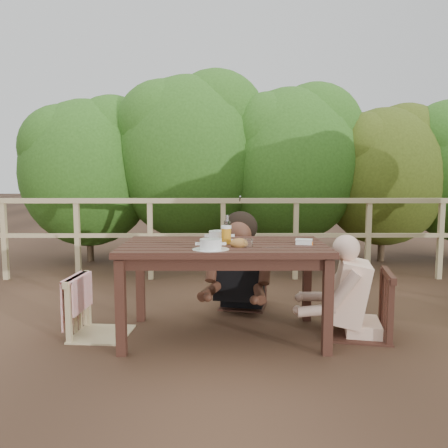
{
  "coord_description": "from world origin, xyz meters",
  "views": [
    {
      "loc": [
        -0.02,
        -3.48,
        1.28
      ],
      "look_at": [
        0.0,
        0.05,
        0.9
      ],
      "focal_mm": 35.89,
      "sensor_mm": 36.0,
      "label": 1
    }
  ],
  "objects_px": {
    "chair_far": "(244,263)",
    "soup_near": "(211,245)",
    "chair_right": "(360,274)",
    "beer_glass": "(226,236)",
    "bottle": "(227,230)",
    "butter_tub": "(304,243)",
    "chair_left": "(101,280)",
    "diner_right": "(365,253)",
    "table": "(224,291)",
    "tumbler": "(249,244)",
    "bread_roll": "(239,243)",
    "woman": "(244,233)",
    "soup_far": "(220,237)"
  },
  "relations": [
    {
      "from": "soup_far",
      "to": "butter_tub",
      "type": "xyz_separation_m",
      "value": [
        0.66,
        -0.19,
        -0.02
      ]
    },
    {
      "from": "bottle",
      "to": "butter_tub",
      "type": "xyz_separation_m",
      "value": [
        0.6,
        -0.09,
        -0.09
      ]
    },
    {
      "from": "chair_left",
      "to": "chair_right",
      "type": "distance_m",
      "value": 2.08
    },
    {
      "from": "table",
      "to": "tumbler",
      "type": "bearing_deg",
      "value": -46.1
    },
    {
      "from": "chair_right",
      "to": "bottle",
      "type": "xyz_separation_m",
      "value": [
        -1.07,
        0.02,
        0.36
      ]
    },
    {
      "from": "chair_right",
      "to": "bottle",
      "type": "height_order",
      "value": "chair_right"
    },
    {
      "from": "chair_far",
      "to": "soup_near",
      "type": "distance_m",
      "value": 1.19
    },
    {
      "from": "diner_right",
      "to": "bread_roll",
      "type": "distance_m",
      "value": 1.03
    },
    {
      "from": "diner_right",
      "to": "tumbler",
      "type": "distance_m",
      "value": 0.97
    },
    {
      "from": "bottle",
      "to": "butter_tub",
      "type": "bearing_deg",
      "value": -8.26
    },
    {
      "from": "chair_left",
      "to": "chair_right",
      "type": "xyz_separation_m",
      "value": [
        2.08,
        0.01,
        0.04
      ]
    },
    {
      "from": "chair_left",
      "to": "soup_near",
      "type": "relative_size",
      "value": 3.37
    },
    {
      "from": "chair_left",
      "to": "butter_tub",
      "type": "xyz_separation_m",
      "value": [
        1.61,
        -0.07,
        0.31
      ]
    },
    {
      "from": "soup_near",
      "to": "bottle",
      "type": "relative_size",
      "value": 1.14
    },
    {
      "from": "chair_right",
      "to": "table",
      "type": "bearing_deg",
      "value": -76.86
    },
    {
      "from": "chair_far",
      "to": "tumbler",
      "type": "relative_size",
      "value": 10.9
    },
    {
      "from": "chair_far",
      "to": "chair_right",
      "type": "bearing_deg",
      "value": -29.43
    },
    {
      "from": "woman",
      "to": "diner_right",
      "type": "height_order",
      "value": "woman"
    },
    {
      "from": "table",
      "to": "woman",
      "type": "height_order",
      "value": "woman"
    },
    {
      "from": "chair_left",
      "to": "diner_right",
      "type": "bearing_deg",
      "value": -85.43
    },
    {
      "from": "chair_far",
      "to": "soup_far",
      "type": "relative_size",
      "value": 2.97
    },
    {
      "from": "beer_glass",
      "to": "tumbler",
      "type": "distance_m",
      "value": 0.25
    },
    {
      "from": "woman",
      "to": "soup_far",
      "type": "bearing_deg",
      "value": 84.0
    },
    {
      "from": "diner_right",
      "to": "soup_far",
      "type": "height_order",
      "value": "diner_right"
    },
    {
      "from": "woman",
      "to": "chair_left",
      "type": "bearing_deg",
      "value": 47.14
    },
    {
      "from": "chair_far",
      "to": "woman",
      "type": "distance_m",
      "value": 0.29
    },
    {
      "from": "diner_right",
      "to": "bottle",
      "type": "height_order",
      "value": "diner_right"
    },
    {
      "from": "table",
      "to": "butter_tub",
      "type": "height_order",
      "value": "butter_tub"
    },
    {
      "from": "chair_right",
      "to": "beer_glass",
      "type": "bearing_deg",
      "value": -76.54
    },
    {
      "from": "chair_left",
      "to": "bottle",
      "type": "xyz_separation_m",
      "value": [
        1.01,
        0.02,
        0.4
      ]
    },
    {
      "from": "chair_far",
      "to": "soup_near",
      "type": "bearing_deg",
      "value": -92.74
    },
    {
      "from": "woman",
      "to": "table",
      "type": "bearing_deg",
      "value": 89.25
    },
    {
      "from": "tumbler",
      "to": "beer_glass",
      "type": "bearing_deg",
      "value": 131.98
    },
    {
      "from": "woman",
      "to": "bottle",
      "type": "distance_m",
      "value": 0.83
    },
    {
      "from": "chair_far",
      "to": "woman",
      "type": "height_order",
      "value": "woman"
    },
    {
      "from": "chair_far",
      "to": "soup_near",
      "type": "height_order",
      "value": "chair_far"
    },
    {
      "from": "bottle",
      "to": "bread_roll",
      "type": "bearing_deg",
      "value": -66.36
    },
    {
      "from": "table",
      "to": "bread_roll",
      "type": "distance_m",
      "value": 0.45
    },
    {
      "from": "bread_roll",
      "to": "woman",
      "type": "bearing_deg",
      "value": 85.26
    },
    {
      "from": "table",
      "to": "tumbler",
      "type": "xyz_separation_m",
      "value": [
        0.18,
        -0.19,
        0.41
      ]
    },
    {
      "from": "table",
      "to": "bread_roll",
      "type": "bearing_deg",
      "value": -53.94
    },
    {
      "from": "chair_left",
      "to": "soup_near",
      "type": "height_order",
      "value": "chair_left"
    },
    {
      "from": "chair_far",
      "to": "tumbler",
      "type": "xyz_separation_m",
      "value": [
        -0.01,
        -1.02,
        0.34
      ]
    },
    {
      "from": "diner_right",
      "to": "woman",
      "type": "bearing_deg",
      "value": 60.16
    },
    {
      "from": "soup_far",
      "to": "tumbler",
      "type": "bearing_deg",
      "value": -56.95
    },
    {
      "from": "bottle",
      "to": "butter_tub",
      "type": "distance_m",
      "value": 0.61
    },
    {
      "from": "chair_far",
      "to": "tumbler",
      "type": "distance_m",
      "value": 1.07
    },
    {
      "from": "soup_far",
      "to": "bread_roll",
      "type": "relative_size",
      "value": 2.18
    },
    {
      "from": "diner_right",
      "to": "bread_roll",
      "type": "relative_size",
      "value": 9.92
    },
    {
      "from": "woman",
      "to": "soup_near",
      "type": "height_order",
      "value": "woman"
    }
  ]
}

